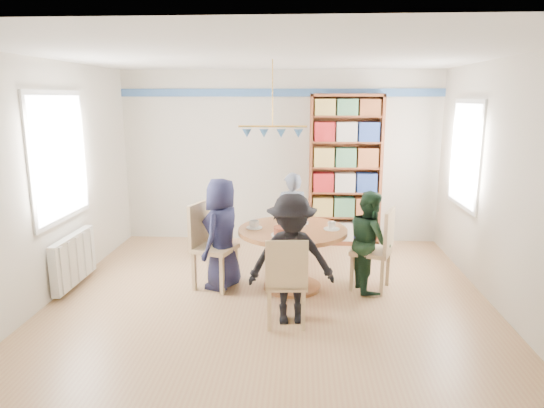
# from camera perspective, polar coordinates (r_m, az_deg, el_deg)

# --- Properties ---
(ground) EXTENTS (5.00, 5.00, 0.00)m
(ground) POSITION_cam_1_polar(r_m,az_deg,el_deg) (5.65, -0.25, -11.34)
(ground) COLOR tan
(room_shell) EXTENTS (5.00, 5.00, 5.00)m
(room_shell) POSITION_cam_1_polar(r_m,az_deg,el_deg) (6.09, -2.19, 6.49)
(room_shell) COLOR white
(room_shell) RESTS_ON ground
(radiator) EXTENTS (0.12, 1.00, 0.60)m
(radiator) POSITION_cam_1_polar(r_m,az_deg,el_deg) (6.41, -22.28, -6.03)
(radiator) COLOR silver
(radiator) RESTS_ON ground
(dining_table) EXTENTS (1.30, 1.30, 0.75)m
(dining_table) POSITION_cam_1_polar(r_m,az_deg,el_deg) (5.83, 2.44, -4.74)
(dining_table) COLOR #935A30
(dining_table) RESTS_ON ground
(chair_left) EXTENTS (0.58, 0.58, 1.04)m
(chair_left) POSITION_cam_1_polar(r_m,az_deg,el_deg) (5.94, -7.52, -4.36)
(chair_left) COLOR tan
(chair_left) RESTS_ON ground
(chair_right) EXTENTS (0.57, 0.57, 1.00)m
(chair_right) POSITION_cam_1_polar(r_m,az_deg,el_deg) (5.92, 12.41, -4.83)
(chair_right) COLOR tan
(chair_right) RESTS_ON ground
(chair_far) EXTENTS (0.47, 0.47, 0.88)m
(chair_far) POSITION_cam_1_polar(r_m,az_deg,el_deg) (6.82, 2.31, -2.82)
(chair_far) COLOR tan
(chair_far) RESTS_ON ground
(chair_near) EXTENTS (0.44, 0.44, 0.94)m
(chair_near) POSITION_cam_1_polar(r_m,az_deg,el_deg) (4.88, 1.68, -8.73)
(chair_near) COLOR tan
(chair_near) RESTS_ON ground
(person_left) EXTENTS (0.61, 0.76, 1.35)m
(person_left) POSITION_cam_1_polar(r_m,az_deg,el_deg) (5.86, -5.91, -3.51)
(person_left) COLOR #181A36
(person_left) RESTS_ON ground
(person_right) EXTENTS (0.56, 0.66, 1.21)m
(person_right) POSITION_cam_1_polar(r_m,az_deg,el_deg) (5.90, 11.42, -4.29)
(person_right) COLOR #172F1E
(person_right) RESTS_ON ground
(person_far) EXTENTS (0.51, 0.37, 1.29)m
(person_far) POSITION_cam_1_polar(r_m,az_deg,el_deg) (6.68, 2.32, -1.74)
(person_far) COLOR gray
(person_far) RESTS_ON ground
(person_near) EXTENTS (0.93, 0.61, 1.35)m
(person_near) POSITION_cam_1_polar(r_m,az_deg,el_deg) (4.93, 2.31, -6.53)
(person_near) COLOR black
(person_near) RESTS_ON ground
(bookshelf) EXTENTS (1.11, 0.33, 2.33)m
(bookshelf) POSITION_cam_1_polar(r_m,az_deg,el_deg) (7.62, 8.57, 3.76)
(bookshelf) COLOR brown
(bookshelf) RESTS_ON ground
(tableware) EXTENTS (1.12, 1.12, 0.29)m
(tableware) POSITION_cam_1_polar(r_m,az_deg,el_deg) (5.79, 2.23, -2.23)
(tableware) COLOR white
(tableware) RESTS_ON dining_table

